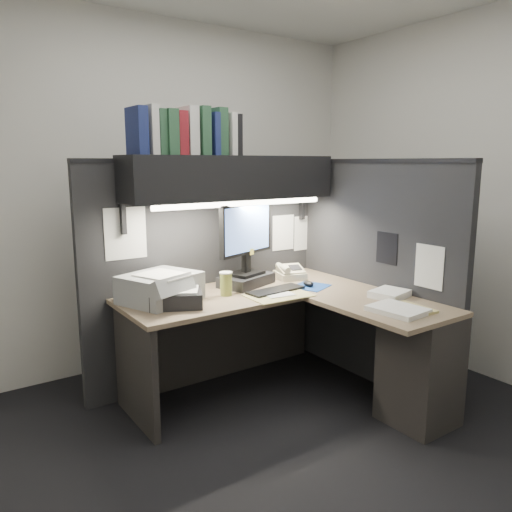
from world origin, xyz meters
The scene contains 22 objects.
floor centered at (0.00, 0.00, 0.00)m, with size 3.50×3.50×0.00m, color black.
wall_back centered at (0.00, 1.50, 1.35)m, with size 3.50×0.04×2.70m, color silver.
wall_right centered at (1.75, 0.00, 1.35)m, with size 0.04×3.00×2.70m, color silver.
partition_back centered at (0.03, 0.93, 0.80)m, with size 1.90×0.06×1.60m, color black.
partition_right centered at (0.98, 0.18, 0.80)m, with size 0.06×1.50×1.60m, color black.
desk centered at (0.43, 0.00, 0.44)m, with size 1.70×1.53×0.73m.
overhead_shelf centered at (0.12, 0.75, 1.50)m, with size 1.55×0.34×0.30m, color black.
task_light_tube centered at (0.12, 0.61, 1.33)m, with size 0.04×0.04×1.32m, color white.
monitor centered at (0.21, 0.69, 0.97)m, with size 0.53×0.36×0.59m.
keyboard centered at (0.26, 0.41, 0.74)m, with size 0.42×0.14×0.02m, color black.
mousepad centered at (0.56, 0.39, 0.73)m, with size 0.24×0.22×0.00m, color navy.
mouse centered at (0.55, 0.40, 0.75)m, with size 0.06×0.10×0.04m, color black.
telephone centered at (0.60, 0.68, 0.77)m, with size 0.20×0.21×0.08m, color beige.
coffee_cup centered at (-0.06, 0.54, 0.80)m, with size 0.08×0.08×0.15m, color #B8A949.
printer centered at (-0.48, 0.65, 0.82)m, with size 0.44×0.38×0.18m, color #969A9C.
notebook_stack centered at (-0.44, 0.50, 0.78)m, with size 0.32×0.26×0.09m, color black.
open_folder centered at (0.22, 0.32, 0.73)m, with size 0.42×0.27×0.01m, color tan.
paper_stack_a centered at (0.81, -0.12, 0.75)m, with size 0.24×0.20×0.05m, color white.
paper_stack_b centered at (0.58, -0.37, 0.75)m, with size 0.25×0.31×0.03m, color white.
manila_stack centered at (0.67, -0.38, 0.74)m, with size 0.21×0.27×0.02m, color tan.
binder_row centered at (-0.21, 0.75, 1.79)m, with size 0.74×0.25×0.31m.
pinned_papers centered at (0.42, 0.56, 1.05)m, with size 1.76×1.31×0.51m.
Camera 1 is at (-1.73, -2.23, 1.61)m, focal length 35.00 mm.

